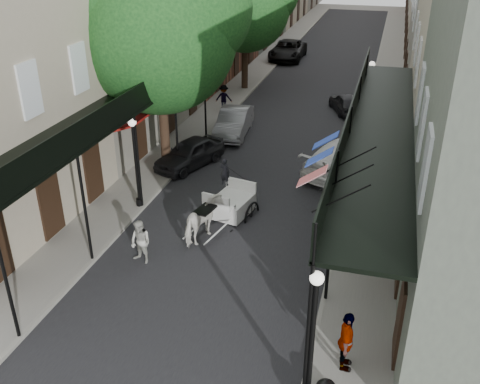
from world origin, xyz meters
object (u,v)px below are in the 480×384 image
Objects in this scene: car_right_near at (346,157)px; car_left_mid at (234,122)px; car_right_far at (346,103)px; lamppost_right_near at (312,337)px; lamppost_right_far at (369,94)px; car_left_near at (190,153)px; carriage at (236,188)px; pedestrian_sidewalk_left at (224,98)px; lamppost_left at (136,162)px; car_left_far at (288,50)px; tree_near at (168,27)px; pedestrian_walking at (141,242)px; tree_far at (251,1)px; horse at (204,220)px; pedestrian_sidewalk_right at (346,341)px.

car_left_mid is at bearing -4.01° from car_right_near.
lamppost_right_near is at bearing 71.02° from car_right_far.
car_left_near is (-7.70, -7.48, -1.39)m from lamppost_right_far.
lamppost_right_near is at bearing -52.12° from carriage.
pedestrian_sidewalk_left is at bearing 174.51° from lamppost_right_far.
lamppost_left is 0.69× the size of car_right_near.
car_left_mid is (-6.90, 17.19, -1.33)m from lamppost_right_near.
lamppost_right_near is at bearing -90.00° from lamppost_right_far.
car_left_far is at bearing -87.18° from car_right_far.
pedestrian_walking is (1.86, -7.74, -5.70)m from tree_near.
lamppost_left is (0.10, -4.18, -4.44)m from tree_near.
pedestrian_walking is at bearing -112.48° from lamppost_right_far.
car_left_far is (0.74, 9.72, -5.06)m from tree_far.
car_right_near is (7.80, 1.64, -5.71)m from tree_near.
carriage is (-4.36, -11.17, -1.02)m from lamppost_right_far.
car_left_near is 7.32m from car_right_near.
lamppost_left is 4.75m from car_left_near.
car_left_near is (-7.70, 12.52, -1.39)m from lamppost_right_near.
pedestrian_walking is 1.01× the size of pedestrian_sidewalk_left.
tree_near is at bearing -47.56° from horse.
car_right_near is at bearing -32.78° from car_left_mid.
tree_far is 20.70m from horse.
pedestrian_sidewalk_left is at bearing 112.44° from lamppost_right_near.
car_right_near is (6.40, -3.37, 0.06)m from car_left_mid.
lamppost_right_near is 20.00m from lamppost_right_far.
carriage is 4.99m from car_left_near.
carriage is 0.49× the size of car_right_near.
carriage is at bearing 83.04° from pedestrian_walking.
lamppost_left is 2.35× the size of pedestrian_walking.
carriage is (3.94, -3.35, -5.46)m from tree_near.
car_left_near is (0.60, 0.34, -5.83)m from tree_near.
car_right_near is 1.54× the size of car_right_far.
lamppost_left is at bearing -13.81° from horse.
lamppost_right_near is 22.84m from car_right_far.
tree_far is 2.32× the size of lamppost_left.
tree_far is at bearing 143.49° from lamppost_right_far.
car_left_near is 12.02m from car_right_far.
lamppost_right_near is 1.00× the size of lamppost_left.
pedestrian_sidewalk_left is 15.10m from car_left_far.
carriage reaches higher than pedestrian_walking.
pedestrian_sidewalk_right is 0.32× the size of car_right_near.
car_right_far is (6.31, 10.23, -0.07)m from car_left_near.
lamppost_right_near is 0.66× the size of car_left_far.
horse is at bearing 69.61° from pedestrian_walking.
tree_far reaches higher than lamppost_left.
pedestrian_sidewalk_right reaches higher than car_left_near.
pedestrian_sidewalk_left is at bearing -7.53° from car_right_far.
car_left_mid is (-6.90, -2.81, -1.33)m from lamppost_right_far.
tree_far is 18.44m from carriage.
car_right_far is at bearing -26.24° from tree_far.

